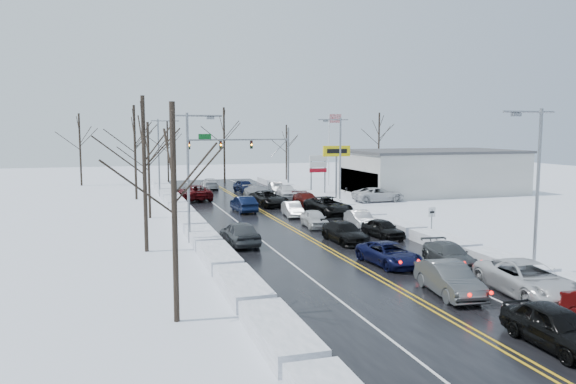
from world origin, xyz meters
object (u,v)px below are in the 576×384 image
object	(u,v)px
traffic_signal_mast	(251,148)
dealership_building	(432,171)
tires_plus_sign	(336,155)
queued_car_0	(555,347)
flagpole	(330,143)
oncoming_car_0	(244,212)

from	to	relation	value
traffic_signal_mast	dealership_building	xyz separation A→B (m)	(20.53, -9.99, -2.82)
tires_plus_sign	queued_car_0	size ratio (longest dim) A/B	1.32
flagpole	oncoming_car_0	bearing A→B (deg)	-128.98
traffic_signal_mast	oncoming_car_0	distance (m)	20.32
traffic_signal_mast	queued_car_0	bearing A→B (deg)	-91.63
traffic_signal_mast	flagpole	world-z (taller)	flagpole
tires_plus_sign	flagpole	world-z (taller)	flagpole
dealership_building	oncoming_car_0	distance (m)	27.33
flagpole	queued_car_0	bearing A→B (deg)	-103.15
traffic_signal_mast	tires_plus_sign	xyz separation A→B (m)	(7.05, -12.00, -0.49)
traffic_signal_mast	queued_car_0	distance (m)	55.12
traffic_signal_mast	dealership_building	distance (m)	23.01
tires_plus_sign	flagpole	bearing A→B (deg)	71.56
traffic_signal_mast	tires_plus_sign	size ratio (longest dim) A/B	2.21
tires_plus_sign	queued_car_0	bearing A→B (deg)	-101.37
flagpole	oncoming_car_0	distance (m)	27.51
dealership_building	oncoming_car_0	bearing A→B (deg)	-160.94
tires_plus_sign	queued_car_0	xyz separation A→B (m)	(-8.61, -42.83, -4.99)
traffic_signal_mast	oncoming_car_0	world-z (taller)	traffic_signal_mast
queued_car_0	oncoming_car_0	bearing A→B (deg)	96.94
flagpole	queued_car_0	distance (m)	58.67
dealership_building	traffic_signal_mast	bearing A→B (deg)	154.05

